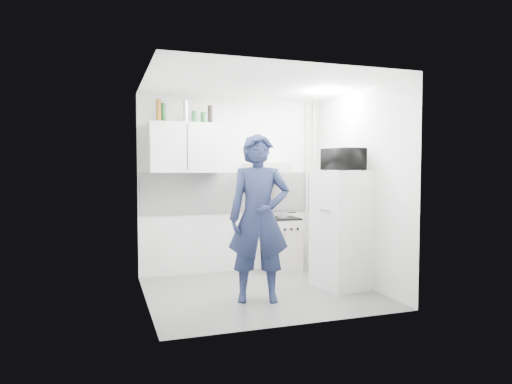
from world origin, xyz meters
name	(u,v)px	position (x,y,z in m)	size (l,w,h in m)	color
floor	(260,292)	(0.00, 0.00, 0.00)	(2.80, 2.80, 0.00)	slate
ceiling	(261,84)	(0.00, 0.00, 2.60)	(2.80, 2.80, 0.00)	white
wall_back	(233,186)	(0.00, 1.25, 1.30)	(2.80, 2.80, 0.00)	white
wall_left	(145,191)	(-1.40, 0.00, 1.30)	(2.60, 2.60, 0.00)	white
wall_right	(359,188)	(1.40, 0.00, 1.30)	(2.60, 2.60, 0.00)	white
person	(259,218)	(-0.14, -0.34, 0.98)	(0.72, 0.47, 1.96)	#1A2240
stove	(282,245)	(0.69, 1.00, 0.40)	(0.50, 0.50, 0.79)	beige
fridge	(343,229)	(1.10, -0.12, 0.76)	(0.63, 0.63, 1.53)	silver
stove_top	(282,218)	(0.69, 1.00, 0.81)	(0.48, 0.48, 0.03)	black
saucepan	(282,214)	(0.70, 1.00, 0.86)	(0.15, 0.15, 0.09)	silver
microwave	(344,160)	(1.10, -0.12, 1.67)	(0.36, 0.53, 0.29)	black
bottle_a	(159,111)	(-1.11, 1.07, 2.36)	(0.07, 0.07, 0.31)	brown
bottle_b	(164,113)	(-1.05, 1.07, 2.33)	(0.07, 0.07, 0.26)	#144C1E
bottle_d	(186,112)	(-0.74, 1.07, 2.36)	(0.07, 0.07, 0.32)	silver
canister_a	(194,117)	(-0.62, 1.07, 2.29)	(0.07, 0.07, 0.17)	#144C1E
canister_b	(204,118)	(-0.48, 1.07, 2.28)	(0.08, 0.08, 0.16)	#144C1E
bottle_e	(210,115)	(-0.39, 1.07, 2.33)	(0.06, 0.06, 0.25)	black
upper_cabinet	(185,148)	(-0.75, 1.07, 1.85)	(1.00, 0.35, 0.70)	silver
range_hood	(267,168)	(0.45, 1.00, 1.57)	(0.60, 0.50, 0.14)	beige
backsplash	(233,192)	(0.00, 1.24, 1.20)	(2.74, 0.03, 0.60)	white
pipe_a	(314,185)	(1.30, 1.17, 1.30)	(0.05, 0.05, 2.60)	beige
pipe_b	(307,185)	(1.18, 1.17, 1.30)	(0.04, 0.04, 2.60)	beige
ceiling_spot_fixture	(326,93)	(1.00, 0.20, 2.57)	(0.10, 0.10, 0.02)	white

